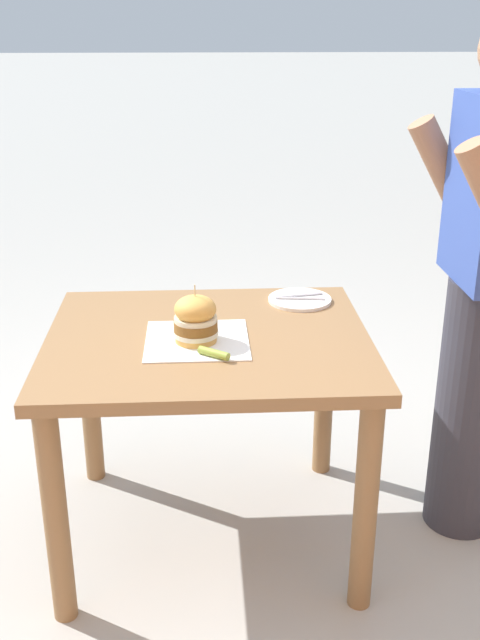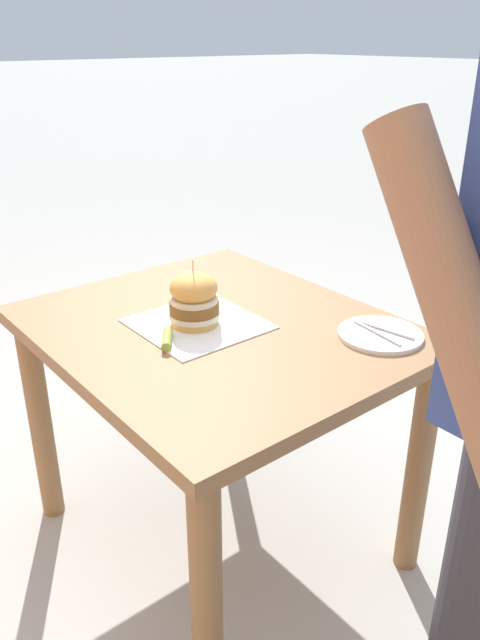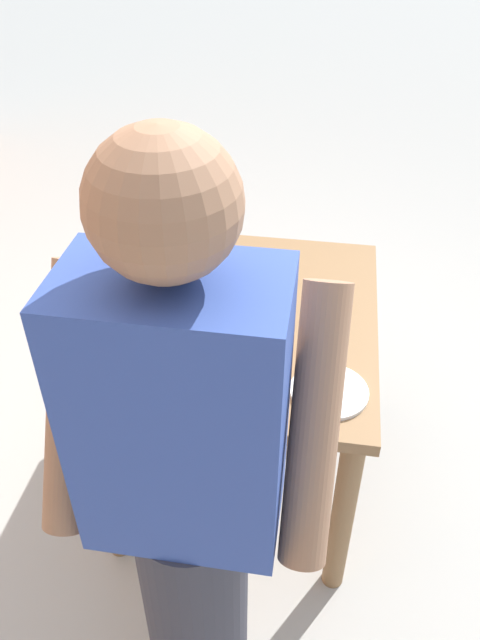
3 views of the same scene
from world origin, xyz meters
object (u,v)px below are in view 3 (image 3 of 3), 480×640
(diner_across_table, at_px, (190,515))
(patio_table, at_px, (245,343))
(pickle_spear, at_px, (193,308))
(side_plate_with_forks, at_px, (329,391))
(sandwich, at_px, (232,287))

(diner_across_table, bearing_deg, patio_table, -88.67)
(patio_table, height_order, pickle_spear, pickle_spear)
(pickle_spear, distance_m, side_plate_with_forks, 0.55)
(diner_across_table, bearing_deg, sandwich, -85.78)
(patio_table, height_order, side_plate_with_forks, side_plate_with_forks)
(side_plate_with_forks, xyz_separation_m, diner_across_table, (0.27, 0.55, 0.14))
(pickle_spear, bearing_deg, patio_table, -175.05)
(side_plate_with_forks, bearing_deg, sandwich, -47.30)
(sandwich, xyz_separation_m, pickle_spear, (0.12, 0.05, -0.06))
(pickle_spear, bearing_deg, side_plate_with_forks, 145.70)
(side_plate_with_forks, relative_size, diner_across_table, 0.13)
(sandwich, relative_size, side_plate_with_forks, 0.82)
(sandwich, distance_m, diner_across_table, 0.91)
(patio_table, xyz_separation_m, side_plate_with_forks, (-0.29, 0.33, 0.13))
(side_plate_with_forks, bearing_deg, pickle_spear, -34.30)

